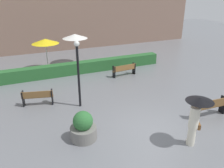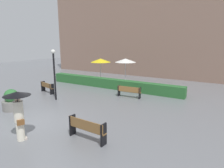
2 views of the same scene
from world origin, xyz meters
name	(u,v)px [view 1 (image 1 of 2)]	position (x,y,z in m)	size (l,w,h in m)	color
ground_plane	(153,129)	(0.00, 0.00, 0.00)	(60.00, 60.00, 0.00)	slate
bench_back_row	(124,69)	(1.81, 6.58, 0.49)	(1.78, 0.47, 0.82)	olive
bench_near_right	(210,106)	(3.15, -0.10, 0.54)	(1.81, 0.43, 0.91)	brown
bench_far_left	(38,97)	(-4.39, 4.39, 0.50)	(1.63, 0.70, 0.83)	brown
pedestrian_with_umbrella	(196,114)	(0.86, -1.52, 1.40)	(1.04, 1.04, 2.10)	silver
planter_pot	(83,128)	(-3.02, 0.56, 0.54)	(1.10, 1.10, 1.27)	slate
lamp_post	(78,67)	(-2.36, 3.40, 2.18)	(0.28, 0.28, 3.51)	black
patio_umbrella_yellow	(45,41)	(-3.00, 9.99, 2.22)	(1.96, 1.96, 2.40)	silver
patio_umbrella_white	(75,36)	(-0.59, 10.66, 2.28)	(1.99, 1.99, 2.46)	silver
hedge_strip	(80,67)	(-0.91, 8.40, 0.42)	(12.73, 0.70, 0.83)	#28602D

